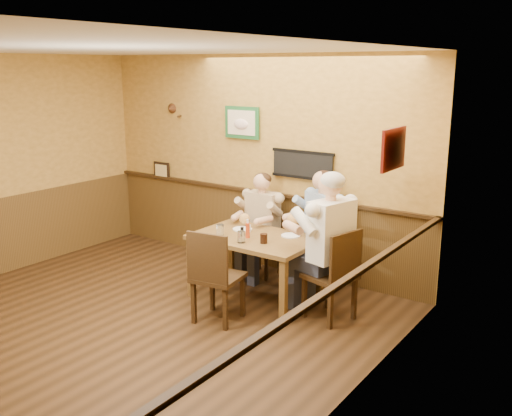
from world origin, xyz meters
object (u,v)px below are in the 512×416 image
at_px(chair_back_left, 263,244).
at_px(chair_right_end, 330,274).
at_px(dining_table, 255,244).
at_px(diner_blue_polo, 323,235).
at_px(chair_near_side, 218,275).
at_px(pepper_shaker, 242,231).
at_px(cola_tumbler, 264,238).
at_px(diner_tan_shirt, 263,230).
at_px(water_glass_left, 220,230).
at_px(hot_sauce_bottle, 248,229).
at_px(chair_back_right, 322,251).
at_px(salt_shaker, 249,229).
at_px(diner_white_elder, 331,255).
at_px(water_glass_mid, 241,237).

distance_m(chair_back_left, chair_right_end, 1.49).
xyz_separation_m(dining_table, diner_blue_polo, (0.46, 0.78, -0.01)).
distance_m(chair_near_side, pepper_shaker, 0.74).
height_order(diner_blue_polo, cola_tumbler, diner_blue_polo).
bearing_deg(diner_blue_polo, diner_tan_shirt, -148.53).
bearing_deg(chair_back_left, cola_tumbler, -56.55).
height_order(chair_near_side, cola_tumbler, chair_near_side).
bearing_deg(chair_right_end, water_glass_left, -66.16).
bearing_deg(hot_sauce_bottle, chair_back_right, 60.81).
relative_size(cola_tumbler, pepper_shaker, 1.09).
bearing_deg(pepper_shaker, cola_tumbler, -15.45).
relative_size(water_glass_left, salt_shaker, 1.39).
relative_size(chair_back_right, pepper_shaker, 9.34).
relative_size(dining_table, chair_right_end, 1.39).
distance_m(diner_tan_shirt, diner_white_elder, 1.49).
distance_m(diner_white_elder, cola_tumbler, 0.76).
bearing_deg(diner_blue_polo, water_glass_left, -104.50).
xyz_separation_m(chair_right_end, water_glass_mid, (-0.96, -0.28, 0.31)).
relative_size(salt_shaker, pepper_shaker, 0.99).
bearing_deg(chair_back_left, pepper_shaker, -75.44).
distance_m(diner_tan_shirt, hot_sauce_bottle, 0.87).
bearing_deg(diner_tan_shirt, chair_near_side, -76.19).
bearing_deg(dining_table, chair_near_side, -87.55).
distance_m(chair_back_left, water_glass_left, 0.97).
bearing_deg(hot_sauce_bottle, diner_blue_polo, 60.81).
xyz_separation_m(chair_near_side, salt_shaker, (-0.17, 0.79, 0.29)).
bearing_deg(cola_tumbler, salt_shaker, 147.37).
xyz_separation_m(water_glass_mid, salt_shaker, (-0.15, 0.36, -0.02)).
bearing_deg(chair_back_right, pepper_shaker, -101.48).
xyz_separation_m(chair_right_end, diner_white_elder, (0.00, 0.00, 0.22)).
height_order(water_glass_left, cola_tumbler, water_glass_left).
bearing_deg(salt_shaker, water_glass_left, -124.46).
relative_size(diner_blue_polo, water_glass_left, 9.70).
height_order(chair_back_left, chair_back_right, chair_back_right).
bearing_deg(diner_blue_polo, chair_back_right, 0.00).
xyz_separation_m(chair_right_end, diner_blue_polo, (-0.52, 0.78, 0.15)).
distance_m(chair_near_side, diner_tan_shirt, 1.44).
bearing_deg(chair_near_side, diner_white_elder, -151.59).
distance_m(dining_table, chair_right_end, 0.99).
relative_size(chair_right_end, salt_shaker, 10.45).
xyz_separation_m(chair_near_side, cola_tumbler, (0.20, 0.56, 0.30)).
distance_m(water_glass_mid, salt_shaker, 0.39).
xyz_separation_m(diner_white_elder, water_glass_left, (-1.31, -0.21, 0.10)).
distance_m(hot_sauce_bottle, salt_shaker, 0.21).
bearing_deg(hot_sauce_bottle, water_glass_mid, -75.25).
bearing_deg(salt_shaker, chair_near_side, -78.08).
bearing_deg(diner_white_elder, water_glass_mid, -59.03).
relative_size(diner_white_elder, cola_tumbler, 13.50).
bearing_deg(dining_table, diner_white_elder, -0.13).
bearing_deg(water_glass_left, diner_white_elder, 9.27).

